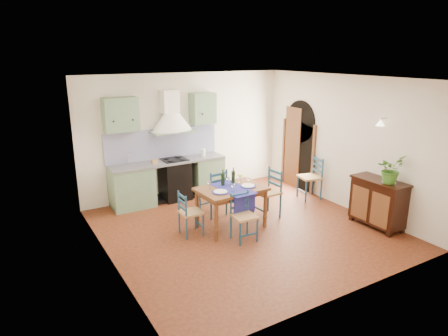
{
  "coord_description": "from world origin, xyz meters",
  "views": [
    {
      "loc": [
        -3.86,
        -5.79,
        3.21
      ],
      "look_at": [
        -0.27,
        0.3,
        1.17
      ],
      "focal_mm": 32.0,
      "sensor_mm": 36.0,
      "label": 1
    }
  ],
  "objects_px": {
    "dining_table": "(232,193)",
    "potted_plant": "(390,169)",
    "chair_near": "(243,216)",
    "sideboard": "(378,201)"
  },
  "relations": [
    {
      "from": "dining_table",
      "to": "potted_plant",
      "type": "bearing_deg",
      "value": -33.09
    },
    {
      "from": "chair_near",
      "to": "potted_plant",
      "type": "xyz_separation_m",
      "value": [
        2.5,
        -1.02,
        0.75
      ]
    },
    {
      "from": "chair_near",
      "to": "sideboard",
      "type": "distance_m",
      "value": 2.65
    },
    {
      "from": "chair_near",
      "to": "potted_plant",
      "type": "bearing_deg",
      "value": -22.14
    },
    {
      "from": "dining_table",
      "to": "chair_near",
      "type": "xyz_separation_m",
      "value": [
        -0.1,
        -0.55,
        -0.26
      ]
    },
    {
      "from": "chair_near",
      "to": "potted_plant",
      "type": "height_order",
      "value": "potted_plant"
    },
    {
      "from": "dining_table",
      "to": "chair_near",
      "type": "bearing_deg",
      "value": -99.83
    },
    {
      "from": "chair_near",
      "to": "potted_plant",
      "type": "relative_size",
      "value": 1.65
    },
    {
      "from": "chair_near",
      "to": "sideboard",
      "type": "xyz_separation_m",
      "value": [
        2.52,
        -0.82,
        0.06
      ]
    },
    {
      "from": "potted_plant",
      "to": "dining_table",
      "type": "bearing_deg",
      "value": 146.91
    }
  ]
}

